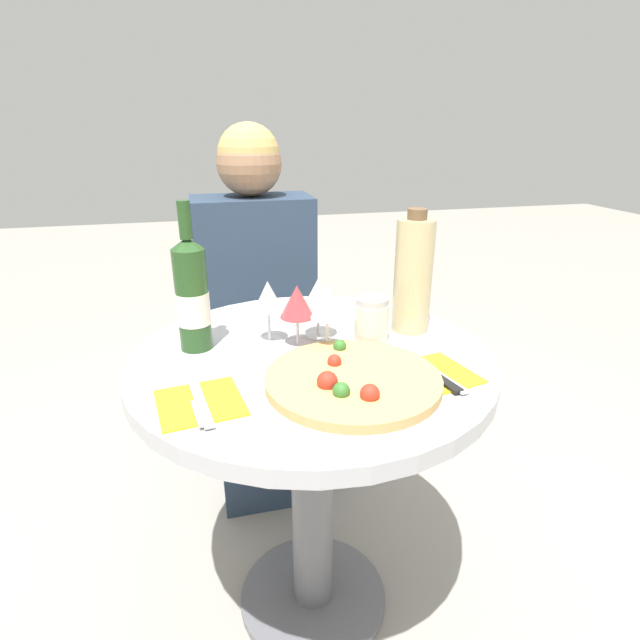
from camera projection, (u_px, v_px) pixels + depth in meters
ground_plane at (313, 598)px, 1.38m from camera, size 12.00×12.00×0.00m
dining_table at (312, 422)px, 1.17m from camera, size 0.80×0.80×0.75m
chair_behind_diner at (256, 342)px, 1.89m from camera, size 0.40×0.40×0.90m
seated_diner at (260, 329)px, 1.72m from camera, size 0.40×0.45×1.23m
pizza_large at (352, 380)px, 0.97m from camera, size 0.34×0.34×0.05m
wine_bottle at (192, 295)px, 1.09m from camera, size 0.07×0.07×0.33m
tall_carafe at (413, 275)px, 1.19m from camera, size 0.09×0.09×0.30m
sugar_shaker at (371, 320)px, 1.15m from camera, size 0.08×0.08×0.11m
wine_glass_back_right at (318, 295)px, 1.16m from camera, size 0.08×0.08×0.14m
wine_glass_back_left at (268, 297)px, 1.13m from camera, size 0.07×0.07×0.15m
wine_glass_center at (297, 303)px, 1.11m from camera, size 0.08×0.08×0.14m
wine_glass_front_right at (327, 302)px, 1.08m from camera, size 0.07×0.07×0.16m
place_setting_left at (200, 403)px, 0.90m from camera, size 0.17×0.19×0.01m
place_setting_right at (435, 374)px, 1.01m from camera, size 0.18×0.19×0.01m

